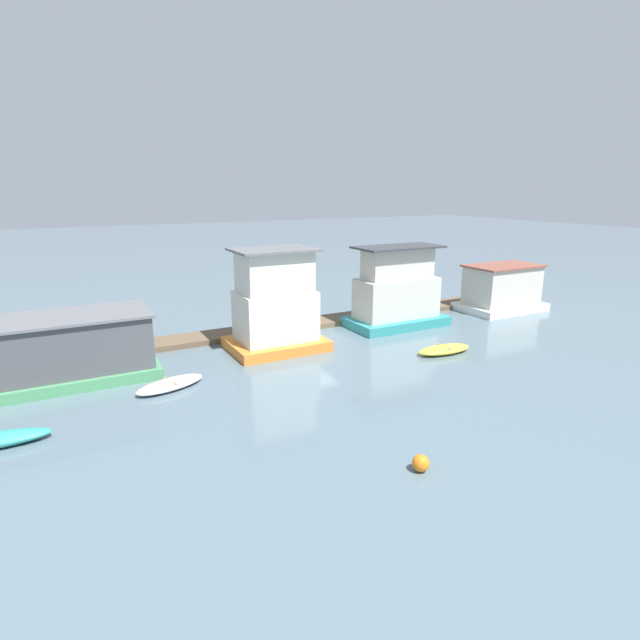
{
  "coord_description": "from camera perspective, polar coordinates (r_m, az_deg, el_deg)",
  "views": [
    {
      "loc": [
        -12.56,
        -24.47,
        8.48
      ],
      "look_at": [
        0.0,
        -1.0,
        1.4
      ],
      "focal_mm": 28.0,
      "sensor_mm": 36.0,
      "label": 1
    }
  ],
  "objects": [
    {
      "name": "houseboat_green",
      "position": [
        25.14,
        -26.87,
        -2.98
      ],
      "size": [
        7.49,
        3.95,
        3.01
      ],
      "color": "#4C9360",
      "rests_on": "ground_plane"
    },
    {
      "name": "ground_plane",
      "position": [
        28.79,
        -0.94,
        -2.24
      ],
      "size": [
        200.0,
        200.0,
        0.0
      ],
      "primitive_type": "plane",
      "color": "slate"
    },
    {
      "name": "dock_walkway",
      "position": [
        31.1,
        -3.25,
        -0.67
      ],
      "size": [
        42.4,
        2.09,
        0.3
      ],
      "primitive_type": "cube",
      "color": "brown",
      "rests_on": "ground_plane"
    },
    {
      "name": "houseboat_teal",
      "position": [
        31.6,
        8.75,
        3.07
      ],
      "size": [
        6.22,
        3.44,
        5.03
      ],
      "color": "teal",
      "rests_on": "ground_plane"
    },
    {
      "name": "houseboat_white",
      "position": [
        37.65,
        20.04,
        3.33
      ],
      "size": [
        5.88,
        3.74,
        3.24
      ],
      "color": "white",
      "rests_on": "ground_plane"
    },
    {
      "name": "dinghy_yellow",
      "position": [
        27.15,
        13.99,
        -3.29
      ],
      "size": [
        3.19,
        1.4,
        0.43
      ],
      "color": "yellow",
      "rests_on": "ground_plane"
    },
    {
      "name": "houseboat_orange",
      "position": [
        26.67,
        -5.13,
        1.7
      ],
      "size": [
        5.04,
        3.82,
        5.43
      ],
      "color": "orange",
      "rests_on": "ground_plane"
    },
    {
      "name": "dinghy_white",
      "position": [
        22.84,
        -16.74,
        -7.05
      ],
      "size": [
        3.34,
        2.12,
        0.38
      ],
      "color": "white",
      "rests_on": "ground_plane"
    },
    {
      "name": "buoy_orange",
      "position": [
        16.27,
        11.44,
        -15.74
      ],
      "size": [
        0.54,
        0.54,
        0.54
      ],
      "primitive_type": "sphere",
      "color": "orange",
      "rests_on": "ground_plane"
    }
  ]
}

